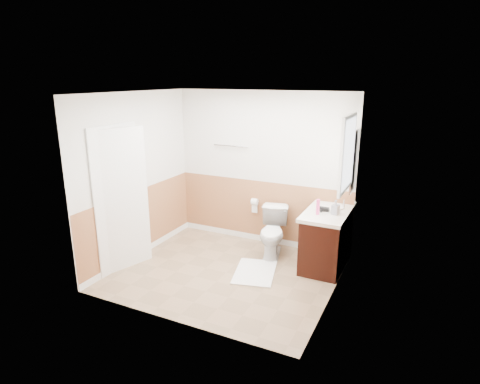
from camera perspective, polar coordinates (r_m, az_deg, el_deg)
The scene contains 32 objects.
floor at distance 5.84m, azimuth -1.99°, elevation -11.42°, with size 3.00×3.00×0.00m, color #8C7051.
ceiling at distance 5.18m, azimuth -2.26°, elevation 13.92°, with size 3.00×3.00×0.00m, color white.
wall_back at distance 6.52m, azimuth 3.21°, elevation 3.27°, with size 3.00×3.00×0.00m, color silver.
wall_front at distance 4.32m, azimuth -10.16°, elevation -3.73°, with size 3.00×3.00×0.00m, color silver.
wall_left at distance 6.19m, azimuth -14.51°, elevation 2.09°, with size 3.00×3.00×0.00m, color silver.
wall_right at distance 4.89m, azimuth 13.67°, elevation -1.59°, with size 3.00×3.00×0.00m, color silver.
wainscot_back at distance 6.71m, azimuth 3.07°, elevation -3.00°, with size 3.00×3.00×0.00m, color #AD6F45.
wainscot_front at distance 4.64m, azimuth -9.61°, elevation -12.44°, with size 3.00×3.00×0.00m, color #AD6F45.
wainscot_left at distance 6.40m, azimuth -13.95°, elevation -4.44°, with size 2.60×2.60×0.00m, color #AD6F45.
wainscot_right at distance 5.16m, azimuth 12.98°, elevation -9.53°, with size 2.60×2.60×0.00m, color #AD6F45.
toilet at distance 6.26m, azimuth 4.70°, elevation -5.77°, with size 0.41×0.72×0.74m, color white.
bath_mat at distance 5.83m, azimuth 2.14°, elevation -11.35°, with size 0.55×0.80×0.02m, color white.
vanity_cabinet at distance 6.05m, azimuth 12.30°, elevation -6.58°, with size 0.55×1.10×0.80m, color black.
vanity_knob_left at distance 5.97m, azimuth 9.35°, elevation -5.17°, with size 0.03×0.03×0.03m, color silver.
vanity_knob_right at distance 6.15m, azimuth 9.89°, elevation -4.55°, with size 0.03×0.03×0.03m, color silver.
countertop at distance 5.90m, azimuth 12.45°, elevation -2.76°, with size 0.60×1.15×0.05m, color white.
sink_basin at distance 6.03m, azimuth 12.90°, elevation -2.04°, with size 0.36×0.36×0.02m, color white.
faucet at distance 5.98m, azimuth 14.61°, elevation -1.71°, with size 0.02×0.02×0.14m, color silver.
lotion_bottle at distance 5.65m, azimuth 11.04°, elevation -2.10°, with size 0.05×0.05×0.22m, color #E13A86.
soap_dispenser at distance 5.71m, azimuth 13.46°, elevation -2.14°, with size 0.09×0.09×0.20m, color gray.
hair_dryer_body at distance 5.82m, azimuth 11.91°, elevation -2.39°, with size 0.07×0.07×0.14m, color black.
hair_dryer_handle at distance 5.78m, azimuth 11.46°, elevation -2.81°, with size 0.03×0.03×0.07m, color black.
mirror_panel at distance 5.87m, azimuth 15.96°, elevation 4.22°, with size 0.02×0.35×0.90m, color silver.
window_frame at distance 5.33m, azimuth 15.07°, elevation 5.34°, with size 0.04×0.80×1.00m, color white.
window_glass at distance 5.33m, azimuth 15.24°, elevation 5.32°, with size 0.01×0.70×0.90m, color white.
door at distance 5.87m, azimuth -16.39°, elevation -1.17°, with size 0.05×0.80×2.04m, color white.
door_frame at distance 5.91m, azimuth -16.95°, elevation -0.98°, with size 0.02×0.92×2.10m, color white.
door_knob at distance 6.08m, azimuth -13.87°, elevation -1.05°, with size 0.06×0.06×0.06m, color silver.
towel_bar at distance 6.63m, azimuth -1.34°, elevation 6.60°, with size 0.02×0.02×0.62m, color silver.
tp_holder_bar at distance 6.63m, azimuth 2.10°, elevation -1.40°, with size 0.02×0.02×0.14m, color silver.
tp_roll at distance 6.63m, azimuth 2.10°, elevation -1.40°, with size 0.11×0.11×0.10m, color white.
tp_sheet at distance 6.67m, azimuth 2.09°, elevation -2.30°, with size 0.10×0.01×0.16m, color white.
Camera 1 is at (2.42, -4.57, 2.70)m, focal length 29.93 mm.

